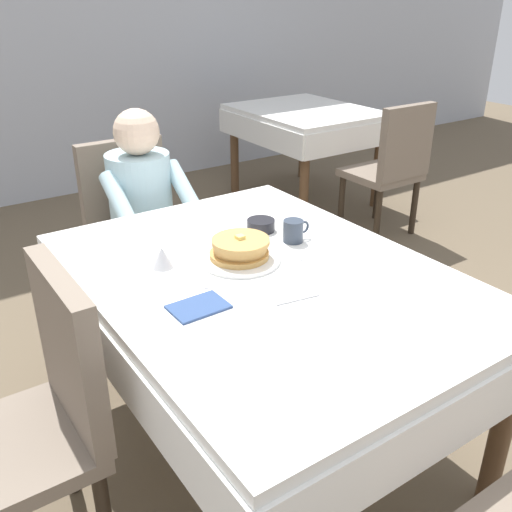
{
  "coord_description": "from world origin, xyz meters",
  "views": [
    {
      "loc": [
        -0.98,
        -1.39,
        1.61
      ],
      "look_at": [
        -0.01,
        0.04,
        0.79
      ],
      "focal_mm": 39.87,
      "sensor_mm": 36.0,
      "label": 1
    }
  ],
  "objects_px": {
    "diner_person": "(144,205)",
    "chair_left_side": "(42,408)",
    "cup_coffee": "(294,231)",
    "fork_left_of_plate": "(195,277)",
    "plate_breakfast": "(240,259)",
    "spoon_near_edge": "(297,299)",
    "knife_right_of_plate": "(287,250)",
    "dining_table_main": "(264,296)",
    "syrup_pitcher": "(162,257)",
    "background_table_far": "(305,124)",
    "background_chair_empty": "(393,163)",
    "bowl_butter": "(261,225)",
    "chair_diner": "(134,222)",
    "breakfast_stack": "(240,248)"
  },
  "relations": [
    {
      "from": "syrup_pitcher",
      "to": "background_table_far",
      "type": "relative_size",
      "value": 0.07
    },
    {
      "from": "chair_left_side",
      "to": "background_chair_empty",
      "type": "bearing_deg",
      "value": -66.14
    },
    {
      "from": "bowl_butter",
      "to": "syrup_pitcher",
      "type": "height_order",
      "value": "syrup_pitcher"
    },
    {
      "from": "chair_left_side",
      "to": "plate_breakfast",
      "type": "distance_m",
      "value": 0.79
    },
    {
      "from": "cup_coffee",
      "to": "background_chair_empty",
      "type": "distance_m",
      "value": 1.95
    },
    {
      "from": "chair_diner",
      "to": "background_chair_empty",
      "type": "bearing_deg",
      "value": -179.85
    },
    {
      "from": "plate_breakfast",
      "to": "background_table_far",
      "type": "distance_m",
      "value": 2.77
    },
    {
      "from": "chair_diner",
      "to": "fork_left_of_plate",
      "type": "distance_m",
      "value": 1.11
    },
    {
      "from": "syrup_pitcher",
      "to": "background_chair_empty",
      "type": "height_order",
      "value": "background_chair_empty"
    },
    {
      "from": "diner_person",
      "to": "chair_left_side",
      "type": "relative_size",
      "value": 1.2
    },
    {
      "from": "background_table_far",
      "to": "diner_person",
      "type": "bearing_deg",
      "value": -149.34
    },
    {
      "from": "chair_left_side",
      "to": "knife_right_of_plate",
      "type": "height_order",
      "value": "chair_left_side"
    },
    {
      "from": "plate_breakfast",
      "to": "background_table_far",
      "type": "xyz_separation_m",
      "value": [
        1.9,
        2.0,
        -0.13
      ]
    },
    {
      "from": "fork_left_of_plate",
      "to": "knife_right_of_plate",
      "type": "distance_m",
      "value": 0.38
    },
    {
      "from": "dining_table_main",
      "to": "breakfast_stack",
      "type": "distance_m",
      "value": 0.19
    },
    {
      "from": "dining_table_main",
      "to": "chair_diner",
      "type": "bearing_deg",
      "value": 89.39
    },
    {
      "from": "cup_coffee",
      "to": "fork_left_of_plate",
      "type": "distance_m",
      "value": 0.45
    },
    {
      "from": "chair_left_side",
      "to": "spoon_near_edge",
      "type": "height_order",
      "value": "chair_left_side"
    },
    {
      "from": "background_chair_empty",
      "to": "dining_table_main",
      "type": "bearing_deg",
      "value": -148.08
    },
    {
      "from": "chair_diner",
      "to": "chair_left_side",
      "type": "bearing_deg",
      "value": 56.2
    },
    {
      "from": "breakfast_stack",
      "to": "bowl_butter",
      "type": "bearing_deg",
      "value": 40.54
    },
    {
      "from": "chair_diner",
      "to": "syrup_pitcher",
      "type": "bearing_deg",
      "value": 73.59
    },
    {
      "from": "background_table_far",
      "to": "dining_table_main",
      "type": "bearing_deg",
      "value": -131.59
    },
    {
      "from": "chair_diner",
      "to": "background_chair_empty",
      "type": "height_order",
      "value": "same"
    },
    {
      "from": "cup_coffee",
      "to": "background_chair_empty",
      "type": "relative_size",
      "value": 0.12
    },
    {
      "from": "bowl_butter",
      "to": "chair_left_side",
      "type": "bearing_deg",
      "value": -162.46
    },
    {
      "from": "cup_coffee",
      "to": "background_chair_empty",
      "type": "height_order",
      "value": "background_chair_empty"
    },
    {
      "from": "cup_coffee",
      "to": "knife_right_of_plate",
      "type": "height_order",
      "value": "cup_coffee"
    },
    {
      "from": "breakfast_stack",
      "to": "chair_left_side",
      "type": "bearing_deg",
      "value": -170.94
    },
    {
      "from": "plate_breakfast",
      "to": "spoon_near_edge",
      "type": "xyz_separation_m",
      "value": [
        -0.0,
        -0.33,
        -0.01
      ]
    },
    {
      "from": "background_table_far",
      "to": "plate_breakfast",
      "type": "bearing_deg",
      "value": -133.53
    },
    {
      "from": "dining_table_main",
      "to": "syrup_pitcher",
      "type": "xyz_separation_m",
      "value": [
        -0.26,
        0.23,
        0.13
      ]
    },
    {
      "from": "dining_table_main",
      "to": "diner_person",
      "type": "relative_size",
      "value": 1.36
    },
    {
      "from": "knife_right_of_plate",
      "to": "diner_person",
      "type": "bearing_deg",
      "value": 15.54
    },
    {
      "from": "diner_person",
      "to": "fork_left_of_plate",
      "type": "relative_size",
      "value": 6.22
    },
    {
      "from": "syrup_pitcher",
      "to": "chair_left_side",
      "type": "bearing_deg",
      "value": -155.61
    },
    {
      "from": "dining_table_main",
      "to": "cup_coffee",
      "type": "xyz_separation_m",
      "value": [
        0.24,
        0.15,
        0.13
      ]
    },
    {
      "from": "plate_breakfast",
      "to": "knife_right_of_plate",
      "type": "bearing_deg",
      "value": -6.01
    },
    {
      "from": "spoon_near_edge",
      "to": "dining_table_main",
      "type": "bearing_deg",
      "value": 93.47
    },
    {
      "from": "diner_person",
      "to": "syrup_pitcher",
      "type": "distance_m",
      "value": 0.84
    },
    {
      "from": "dining_table_main",
      "to": "chair_diner",
      "type": "relative_size",
      "value": 1.64
    },
    {
      "from": "breakfast_stack",
      "to": "background_table_far",
      "type": "bearing_deg",
      "value": 46.46
    },
    {
      "from": "chair_left_side",
      "to": "bowl_butter",
      "type": "bearing_deg",
      "value": -72.46
    },
    {
      "from": "chair_diner",
      "to": "breakfast_stack",
      "type": "xyz_separation_m",
      "value": [
        -0.03,
        -1.05,
        0.26
      ]
    },
    {
      "from": "dining_table_main",
      "to": "spoon_near_edge",
      "type": "height_order",
      "value": "spoon_near_edge"
    },
    {
      "from": "cup_coffee",
      "to": "syrup_pitcher",
      "type": "bearing_deg",
      "value": 171.06
    },
    {
      "from": "fork_left_of_plate",
      "to": "syrup_pitcher",
      "type": "bearing_deg",
      "value": 28.31
    },
    {
      "from": "cup_coffee",
      "to": "knife_right_of_plate",
      "type": "relative_size",
      "value": 0.57
    },
    {
      "from": "knife_right_of_plate",
      "to": "background_chair_empty",
      "type": "height_order",
      "value": "background_chair_empty"
    },
    {
      "from": "diner_person",
      "to": "syrup_pitcher",
      "type": "xyz_separation_m",
      "value": [
        -0.28,
        -0.78,
        0.11
      ]
    }
  ]
}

